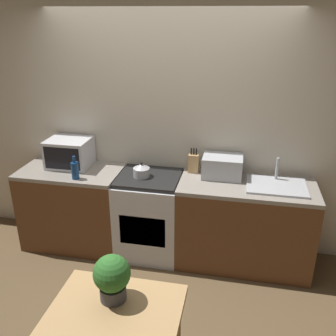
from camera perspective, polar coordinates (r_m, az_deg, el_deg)
ground_plane at (r=3.66m, az=-3.70°, el=-19.34°), size 16.00×16.00×0.00m
wall_back at (r=3.97m, az=-0.01°, el=5.85°), size 10.00×0.06×2.60m
counter_left_run at (r=4.30m, az=-14.08°, el=-5.75°), size 1.07×0.62×0.90m
counter_right_run at (r=3.93m, az=11.52°, el=-8.42°), size 1.33×0.62×0.90m
stove_range at (r=4.03m, az=-2.81°, el=-7.15°), size 0.65×0.62×0.90m
kettle at (r=3.80m, az=-4.06°, el=-0.37°), size 0.17×0.17×0.16m
microwave at (r=4.16m, az=-14.80°, el=2.26°), size 0.45×0.37×0.30m
bottle at (r=3.84m, az=-13.99°, el=-0.30°), size 0.07×0.07×0.24m
knife_block at (r=3.89m, az=3.91°, el=0.77°), size 0.11×0.08×0.26m
toaster_oven at (r=3.81m, az=8.29°, el=0.20°), size 0.40×0.29×0.22m
sink_basin at (r=3.74m, az=16.21°, el=-2.55°), size 0.57×0.42×0.24m
dining_table at (r=2.54m, az=-8.19°, el=-22.87°), size 0.82×0.68×0.76m
potted_plant at (r=2.45m, az=-8.52°, el=-16.04°), size 0.24×0.24×0.32m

